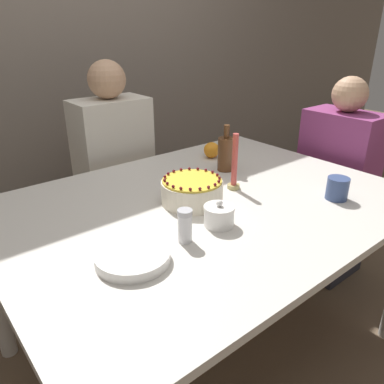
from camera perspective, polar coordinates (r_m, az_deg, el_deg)
The scene contains 13 objects.
ground_plane at distance 1.96m, azimuth 1.65°, elevation -22.03°, with size 12.00×12.00×0.00m, color brown.
wall_behind at distance 2.59m, azimuth -20.07°, elevation 20.16°, with size 8.00×0.05×2.60m.
dining_table at distance 1.55m, azimuth 1.95°, elevation -4.37°, with size 1.60×1.20×0.77m.
cake at distance 1.47m, azimuth 0.00°, elevation 0.14°, with size 0.24×0.24×0.11m.
sugar_bowl at distance 1.31m, azimuth 4.14°, elevation -3.59°, with size 0.11×0.11×0.10m.
sugar_shaker at distance 1.20m, azimuth -1.08°, elevation -5.15°, with size 0.05×0.05×0.11m.
plate_stack at distance 1.14m, azimuth -9.03°, elevation -9.76°, with size 0.22×0.22×0.03m.
candle at distance 1.59m, azimuth 6.48°, elevation 3.74°, with size 0.05×0.05×0.24m.
bottle at distance 1.81m, azimuth 5.18°, elevation 5.90°, with size 0.08×0.08×0.22m.
cup at distance 1.61m, azimuth 21.28°, elevation 0.51°, with size 0.09×0.09×0.09m.
orange_fruit_0 at distance 1.99m, azimuth 3.00°, elevation 6.40°, with size 0.08×0.08×0.08m.
person_man_blue_shirt at distance 2.21m, azimuth -11.44°, elevation 0.54°, with size 0.40×0.34×1.26m.
person_woman_floral at distance 2.34m, azimuth 20.76°, elevation -0.37°, with size 0.34×0.40×1.18m.
Camera 1 is at (-0.90, -1.02, 1.41)m, focal length 35.00 mm.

